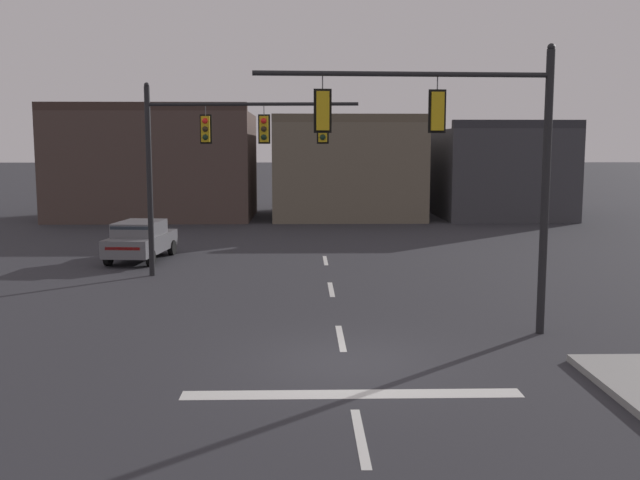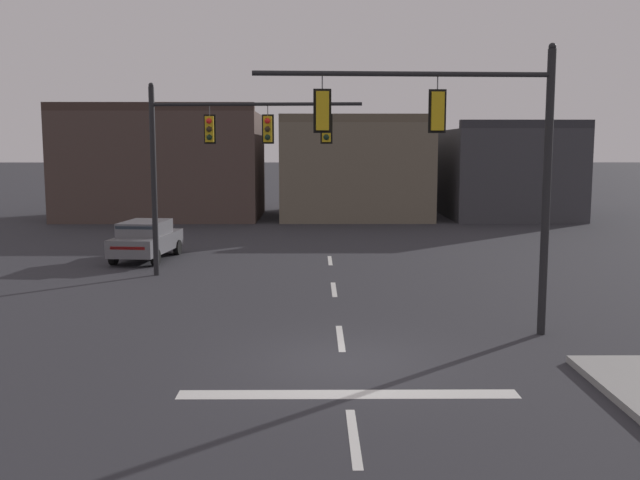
# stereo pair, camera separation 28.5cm
# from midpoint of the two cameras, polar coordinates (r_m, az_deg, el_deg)

# --- Properties ---
(ground_plane) EXTENTS (400.00, 400.00, 0.00)m
(ground_plane) POSITION_cam_midpoint_polar(r_m,az_deg,el_deg) (15.69, 1.51, -9.69)
(ground_plane) COLOR #2B2B30
(stop_bar_paint) EXTENTS (6.40, 0.50, 0.01)m
(stop_bar_paint) POSITION_cam_midpoint_polar(r_m,az_deg,el_deg) (13.80, 1.94, -12.11)
(stop_bar_paint) COLOR silver
(stop_bar_paint) RESTS_ON ground
(lane_centreline) EXTENTS (0.16, 26.40, 0.01)m
(lane_centreline) POSITION_cam_midpoint_polar(r_m,az_deg,el_deg) (17.61, 1.19, -7.77)
(lane_centreline) COLOR silver
(lane_centreline) RESTS_ON ground
(signal_mast_near_side) EXTENTS (7.16, 0.51, 7.04)m
(signal_mast_near_side) POSITION_cam_midpoint_polar(r_m,az_deg,el_deg) (17.63, 10.93, 7.47)
(signal_mast_near_side) COLOR black
(signal_mast_near_side) RESTS_ON ground
(signal_mast_far_side) EXTENTS (7.47, 0.71, 6.84)m
(signal_mast_far_side) POSITION_cam_midpoint_polar(r_m,az_deg,el_deg) (25.70, -8.56, 7.38)
(signal_mast_far_side) COLOR black
(signal_mast_far_side) RESTS_ON ground
(car_lot_nearside) EXTENTS (2.28, 4.59, 1.61)m
(car_lot_nearside) POSITION_cam_midpoint_polar(r_m,az_deg,el_deg) (30.26, -14.28, 0.04)
(car_lot_nearside) COLOR slate
(car_lot_nearside) RESTS_ON ground
(building_row) EXTENTS (32.70, 13.10, 7.23)m
(building_row) POSITION_cam_midpoint_polar(r_m,az_deg,el_deg) (48.23, 0.18, 5.62)
(building_row) COLOR #473833
(building_row) RESTS_ON ground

